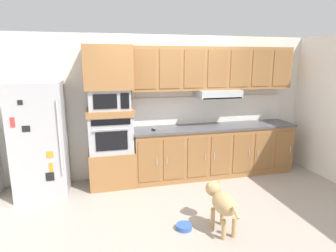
{
  "coord_description": "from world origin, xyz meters",
  "views": [
    {
      "loc": [
        -1.19,
        -3.94,
        2.06
      ],
      "look_at": [
        -0.14,
        0.22,
        1.09
      ],
      "focal_mm": 30.72,
      "sensor_mm": 36.0,
      "label": 1
    }
  ],
  "objects_px": {
    "dog": "(221,201)",
    "dog_food_bowl": "(184,227)",
    "refrigerator": "(40,139)",
    "microwave": "(109,99)",
    "built_in_oven": "(111,133)",
    "screwdriver": "(154,130)"
  },
  "relations": [
    {
      "from": "screwdriver",
      "to": "dog_food_bowl",
      "type": "bearing_deg",
      "value": -87.49
    },
    {
      "from": "refrigerator",
      "to": "dog",
      "type": "xyz_separation_m",
      "value": [
        2.3,
        -1.63,
        -0.51
      ]
    },
    {
      "from": "dog",
      "to": "dog_food_bowl",
      "type": "relative_size",
      "value": 3.94
    },
    {
      "from": "refrigerator",
      "to": "dog",
      "type": "bearing_deg",
      "value": -35.43
    },
    {
      "from": "screwdriver",
      "to": "dog_food_bowl",
      "type": "height_order",
      "value": "screwdriver"
    },
    {
      "from": "built_in_oven",
      "to": "microwave",
      "type": "height_order",
      "value": "microwave"
    },
    {
      "from": "refrigerator",
      "to": "built_in_oven",
      "type": "bearing_deg",
      "value": 3.61
    },
    {
      "from": "built_in_oven",
      "to": "screwdriver",
      "type": "xyz_separation_m",
      "value": [
        0.71,
        -0.08,
        0.03
      ]
    },
    {
      "from": "built_in_oven",
      "to": "dog",
      "type": "height_order",
      "value": "built_in_oven"
    },
    {
      "from": "refrigerator",
      "to": "microwave",
      "type": "bearing_deg",
      "value": 3.61
    },
    {
      "from": "built_in_oven",
      "to": "dog",
      "type": "distance_m",
      "value": 2.16
    },
    {
      "from": "screwdriver",
      "to": "dog_food_bowl",
      "type": "distance_m",
      "value": 1.77
    },
    {
      "from": "screwdriver",
      "to": "dog_food_bowl",
      "type": "relative_size",
      "value": 0.78
    },
    {
      "from": "built_in_oven",
      "to": "dog",
      "type": "bearing_deg",
      "value": -54.3
    },
    {
      "from": "built_in_oven",
      "to": "microwave",
      "type": "relative_size",
      "value": 1.09
    },
    {
      "from": "dog_food_bowl",
      "to": "screwdriver",
      "type": "bearing_deg",
      "value": 92.51
    },
    {
      "from": "refrigerator",
      "to": "dog",
      "type": "height_order",
      "value": "refrigerator"
    },
    {
      "from": "refrigerator",
      "to": "dog_food_bowl",
      "type": "relative_size",
      "value": 8.8
    },
    {
      "from": "dog",
      "to": "dog_food_bowl",
      "type": "height_order",
      "value": "dog"
    },
    {
      "from": "dog",
      "to": "dog_food_bowl",
      "type": "distance_m",
      "value": 0.57
    },
    {
      "from": "dog",
      "to": "dog_food_bowl",
      "type": "bearing_deg",
      "value": 73.29
    },
    {
      "from": "refrigerator",
      "to": "microwave",
      "type": "relative_size",
      "value": 2.73
    }
  ]
}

